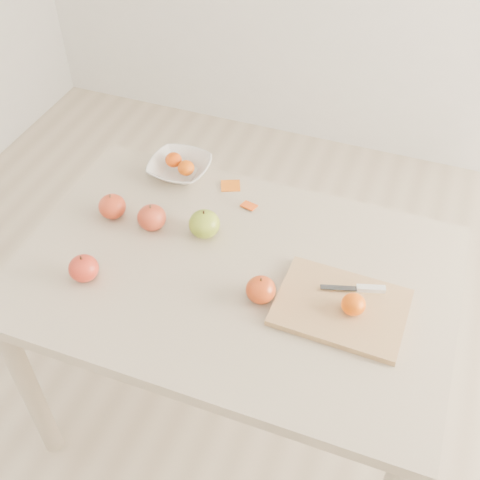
% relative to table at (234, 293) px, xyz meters
% --- Properties ---
extents(ground, '(3.50, 3.50, 0.00)m').
position_rel_table_xyz_m(ground, '(0.00, 0.00, -0.65)').
color(ground, '#C6B293').
rests_on(ground, ground).
extents(table, '(1.20, 0.80, 0.75)m').
position_rel_table_xyz_m(table, '(0.00, 0.00, 0.00)').
color(table, '#C0AB91').
rests_on(table, ground).
extents(cutting_board, '(0.34, 0.25, 0.02)m').
position_rel_table_xyz_m(cutting_board, '(0.31, -0.03, 0.11)').
color(cutting_board, tan).
rests_on(cutting_board, table).
extents(board_tangerine, '(0.06, 0.06, 0.05)m').
position_rel_table_xyz_m(board_tangerine, '(0.34, -0.04, 0.14)').
color(board_tangerine, '#C94B07').
rests_on(board_tangerine, cutting_board).
extents(fruit_bowl, '(0.19, 0.19, 0.05)m').
position_rel_table_xyz_m(fruit_bowl, '(-0.31, 0.34, 0.12)').
color(fruit_bowl, silver).
rests_on(fruit_bowl, table).
extents(bowl_tangerine_near, '(0.05, 0.05, 0.05)m').
position_rel_table_xyz_m(bowl_tangerine_near, '(-0.34, 0.35, 0.14)').
color(bowl_tangerine_near, '#DE4C07').
rests_on(bowl_tangerine_near, fruit_bowl).
extents(bowl_tangerine_far, '(0.05, 0.05, 0.05)m').
position_rel_table_xyz_m(bowl_tangerine_far, '(-0.28, 0.32, 0.14)').
color(bowl_tangerine_far, '#D86907').
rests_on(bowl_tangerine_far, fruit_bowl).
extents(orange_peel_a, '(0.07, 0.06, 0.01)m').
position_rel_table_xyz_m(orange_peel_a, '(-0.14, 0.33, 0.10)').
color(orange_peel_a, '#D05C0E').
rests_on(orange_peel_a, table).
extents(orange_peel_b, '(0.05, 0.04, 0.01)m').
position_rel_table_xyz_m(orange_peel_b, '(-0.05, 0.26, 0.10)').
color(orange_peel_b, '#D94A0F').
rests_on(orange_peel_b, table).
extents(paring_knife, '(0.17, 0.07, 0.01)m').
position_rel_table_xyz_m(paring_knife, '(0.35, 0.04, 0.12)').
color(paring_knife, white).
rests_on(paring_knife, cutting_board).
extents(apple_green, '(0.09, 0.09, 0.08)m').
position_rel_table_xyz_m(apple_green, '(-0.13, 0.10, 0.14)').
color(apple_green, olive).
rests_on(apple_green, table).
extents(apple_red_e, '(0.08, 0.08, 0.07)m').
position_rel_table_xyz_m(apple_red_e, '(0.10, -0.07, 0.13)').
color(apple_red_e, '#9B1408').
rests_on(apple_red_e, table).
extents(apple_red_b, '(0.08, 0.08, 0.08)m').
position_rel_table_xyz_m(apple_red_b, '(-0.28, 0.08, 0.14)').
color(apple_red_b, maroon).
rests_on(apple_red_b, table).
extents(apple_red_a, '(0.08, 0.08, 0.07)m').
position_rel_table_xyz_m(apple_red_a, '(-0.42, 0.08, 0.14)').
color(apple_red_a, maroon).
rests_on(apple_red_a, table).
extents(apple_red_d, '(0.08, 0.08, 0.07)m').
position_rel_table_xyz_m(apple_red_d, '(-0.37, -0.16, 0.14)').
color(apple_red_d, '#9A0610').
rests_on(apple_red_d, table).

